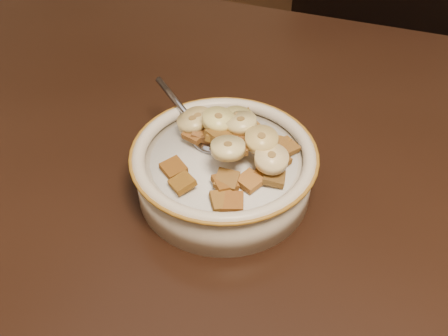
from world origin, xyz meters
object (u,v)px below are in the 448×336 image
(table, at_px, (334,259))
(chair, at_px, (366,79))
(spoon, at_px, (208,141))
(cereal_bowl, at_px, (224,175))

(table, distance_m, chair, 0.69)
(spoon, bearing_deg, table, 106.86)
(table, distance_m, cereal_bowl, 0.13)
(table, height_order, chair, chair)
(table, xyz_separation_m, cereal_bowl, (-0.12, 0.03, 0.04))
(chair, height_order, spoon, chair)
(table, bearing_deg, spoon, 161.14)
(cereal_bowl, relative_size, spoon, 4.17)
(table, xyz_separation_m, chair, (-0.03, 0.66, -0.21))
(cereal_bowl, bearing_deg, chair, 81.09)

